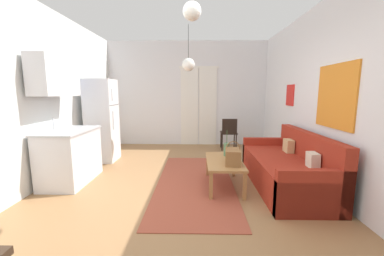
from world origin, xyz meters
name	(u,v)px	position (x,y,z in m)	size (l,w,h in m)	color
ground_plane	(178,200)	(0.00, 0.00, -0.05)	(4.97, 7.46, 0.10)	#996D44
wall_back	(188,94)	(0.01, 3.48, 1.43)	(4.57, 0.13, 2.88)	silver
wall_right	(344,96)	(2.24, 0.00, 1.44)	(0.12, 7.06, 2.88)	silver
wall_left	(14,96)	(-2.24, 0.00, 1.44)	(0.12, 7.06, 2.88)	silver
area_rug	(195,182)	(0.24, 0.54, 0.01)	(1.23, 2.86, 0.01)	#9E4733
couch	(289,169)	(1.73, 0.41, 0.28)	(0.90, 2.01, 0.87)	maroon
coffee_table	(224,163)	(0.70, 0.40, 0.38)	(0.55, 1.03, 0.43)	#A87542
bamboo_vase	(227,149)	(0.77, 0.67, 0.54)	(0.10, 0.10, 0.44)	#47704C
handbag	(233,157)	(0.81, 0.19, 0.55)	(0.26, 0.35, 0.35)	brown
refrigerator	(102,121)	(-1.78, 1.80, 0.88)	(0.59, 0.58, 1.76)	white
kitchen_counter	(67,137)	(-1.87, 0.54, 0.77)	(0.64, 1.06, 2.05)	silver
accent_chair	(229,132)	(1.10, 2.81, 0.48)	(0.43, 0.41, 0.82)	black
pendant_lamp_near	(192,11)	(0.21, -0.37, 2.40)	(0.21, 0.21, 0.59)	black
pendant_lamp_far	(188,65)	(0.09, 1.91, 2.07)	(0.27, 0.27, 0.95)	black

